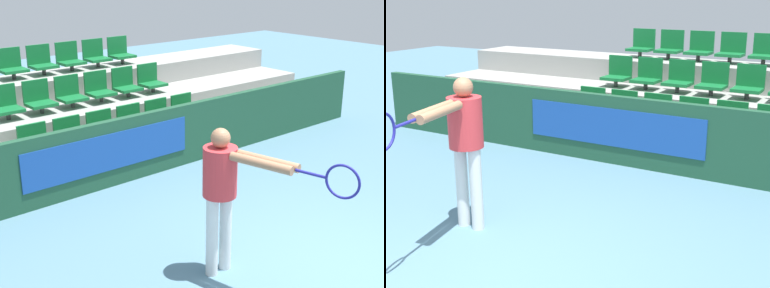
{
  "view_description": "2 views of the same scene",
  "coord_description": "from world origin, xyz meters",
  "views": [
    {
      "loc": [
        -4.45,
        -2.53,
        3.2
      ],
      "look_at": [
        -0.24,
        2.44,
        0.95
      ],
      "focal_mm": 50.0,
      "sensor_mm": 36.0,
      "label": 1
    },
    {
      "loc": [
        2.68,
        -2.87,
        2.47
      ],
      "look_at": [
        -0.19,
        2.09,
        0.8
      ],
      "focal_mm": 50.0,
      "sensor_mm": 36.0,
      "label": 2
    }
  ],
  "objects": [
    {
      "name": "stadium_chair_15",
      "position": [
        0.28,
        6.62,
        1.44
      ],
      "size": [
        0.44,
        0.4,
        0.53
      ],
      "color": "#333333",
      "rests_on": "bleacher_tier_back"
    },
    {
      "name": "stadium_chair_13",
      "position": [
        -0.85,
        6.62,
        1.44
      ],
      "size": [
        0.44,
        0.4,
        0.53
      ],
      "color": "#333333",
      "rests_on": "bleacher_tier_back"
    },
    {
      "name": "stadium_chair_7",
      "position": [
        -0.85,
        5.6,
        1.04
      ],
      "size": [
        0.44,
        0.4,
        0.53
      ],
      "color": "#333333",
      "rests_on": "bleacher_tier_middle"
    },
    {
      "name": "ground_plane",
      "position": [
        0.0,
        0.0,
        0.0
      ],
      "size": [
        30.0,
        30.0,
        0.0
      ],
      "primitive_type": "plane",
      "color": "slate"
    },
    {
      "name": "stadium_chair_10",
      "position": [
        0.85,
        5.6,
        1.04
      ],
      "size": [
        0.44,
        0.4,
        0.53
      ],
      "color": "#333333",
      "rests_on": "bleacher_tier_middle"
    },
    {
      "name": "stadium_chair_5",
      "position": [
        1.42,
        4.58,
        0.63
      ],
      "size": [
        0.44,
        0.4,
        0.53
      ],
      "color": "#333333",
      "rests_on": "bleacher_tier_front"
    },
    {
      "name": "barrier_wall",
      "position": [
        -0.01,
        3.87,
        0.5
      ],
      "size": [
        10.26,
        0.14,
        1.01
      ],
      "color": "#1E4C33",
      "rests_on": "ground"
    },
    {
      "name": "bleacher_tier_middle",
      "position": [
        0.0,
        5.48,
        0.4
      ],
      "size": [
        9.86,
        1.02,
        0.81
      ],
      "color": "#9E9E99",
      "rests_on": "ground"
    },
    {
      "name": "stadium_chair_2",
      "position": [
        -0.28,
        4.58,
        0.63
      ],
      "size": [
        0.44,
        0.4,
        0.53
      ],
      "color": "#333333",
      "rests_on": "bleacher_tier_front"
    },
    {
      "name": "stadium_chair_11",
      "position": [
        1.42,
        5.6,
        1.04
      ],
      "size": [
        0.44,
        0.4,
        0.53
      ],
      "color": "#333333",
      "rests_on": "bleacher_tier_middle"
    },
    {
      "name": "stadium_chair_14",
      "position": [
        -0.28,
        6.62,
        1.44
      ],
      "size": [
        0.44,
        0.4,
        0.53
      ],
      "color": "#333333",
      "rests_on": "bleacher_tier_back"
    },
    {
      "name": "stadium_chair_6",
      "position": [
        -1.42,
        5.6,
        1.04
      ],
      "size": [
        0.44,
        0.4,
        0.53
      ],
      "color": "#333333",
      "rests_on": "bleacher_tier_middle"
    },
    {
      "name": "stadium_chair_3",
      "position": [
        0.28,
        4.58,
        0.63
      ],
      "size": [
        0.44,
        0.4,
        0.53
      ],
      "color": "#333333",
      "rests_on": "bleacher_tier_front"
    },
    {
      "name": "stadium_chair_4",
      "position": [
        0.85,
        4.58,
        0.63
      ],
      "size": [
        0.44,
        0.4,
        0.53
      ],
      "color": "#333333",
      "rests_on": "bleacher_tier_front"
    },
    {
      "name": "stadium_chair_0",
      "position": [
        -1.42,
        4.58,
        0.63
      ],
      "size": [
        0.44,
        0.4,
        0.53
      ],
      "color": "#333333",
      "rests_on": "bleacher_tier_front"
    },
    {
      "name": "stadium_chair_17",
      "position": [
        1.42,
        6.62,
        1.44
      ],
      "size": [
        0.44,
        0.4,
        0.53
      ],
      "color": "#333333",
      "rests_on": "bleacher_tier_back"
    },
    {
      "name": "stadium_chair_16",
      "position": [
        0.85,
        6.62,
        1.44
      ],
      "size": [
        0.44,
        0.4,
        0.53
      ],
      "color": "#333333",
      "rests_on": "bleacher_tier_back"
    },
    {
      "name": "bleacher_tier_front",
      "position": [
        0.0,
        4.46,
        0.2
      ],
      "size": [
        9.86,
        1.02,
        0.4
      ],
      "color": "#9E9E99",
      "rests_on": "ground"
    },
    {
      "name": "tennis_player",
      "position": [
        -0.95,
        1.06,
        1.03
      ],
      "size": [
        0.5,
        1.59,
        1.62
      ],
      "rotation": [
        0.0,
        0.0,
        0.21
      ],
      "color": "silver",
      "rests_on": "ground"
    },
    {
      "name": "stadium_chair_9",
      "position": [
        0.28,
        5.6,
        1.04
      ],
      "size": [
        0.44,
        0.4,
        0.53
      ],
      "color": "#333333",
      "rests_on": "bleacher_tier_middle"
    },
    {
      "name": "stadium_chair_1",
      "position": [
        -0.85,
        4.58,
        0.63
      ],
      "size": [
        0.44,
        0.4,
        0.53
      ],
      "color": "#333333",
      "rests_on": "bleacher_tier_front"
    },
    {
      "name": "stadium_chair_8",
      "position": [
        -0.28,
        5.6,
        1.04
      ],
      "size": [
        0.44,
        0.4,
        0.53
      ],
      "color": "#333333",
      "rests_on": "bleacher_tier_middle"
    },
    {
      "name": "bleacher_tier_back",
      "position": [
        0.0,
        6.5,
        0.61
      ],
      "size": [
        9.86,
        1.02,
        1.21
      ],
      "color": "#9E9E99",
      "rests_on": "ground"
    }
  ]
}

